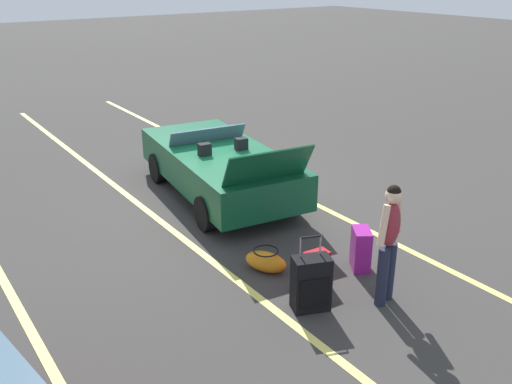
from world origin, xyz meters
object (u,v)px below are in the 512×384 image
at_px(convertible_car, 215,164).
at_px(traveler_person, 389,238).
at_px(suitcase_large_black, 311,284).
at_px(suitcase_small_carryon, 316,268).
at_px(suitcase_medium_bright, 361,249).
at_px(duffel_bag, 266,261).

bearing_deg(convertible_car, traveler_person, -174.59).
bearing_deg(suitcase_large_black, suitcase_small_carryon, 153.49).
relative_size(suitcase_medium_bright, suitcase_small_carryon, 1.24).
relative_size(suitcase_small_carryon, duffel_bag, 0.71).
relative_size(suitcase_large_black, suitcase_medium_bright, 1.63).
bearing_deg(suitcase_medium_bright, convertible_car, 126.75).
height_order(convertible_car, suitcase_small_carryon, convertible_car).
relative_size(suitcase_small_carryon, traveler_person, 0.30).
distance_m(convertible_car, duffel_bag, 3.23).
bearing_deg(suitcase_large_black, convertible_car, -173.85).
xyz_separation_m(convertible_car, suitcase_small_carryon, (-3.72, 0.64, -0.34)).
distance_m(suitcase_small_carryon, traveler_person, 1.17).
xyz_separation_m(suitcase_small_carryon, traveler_person, (-0.84, -0.46, 0.68)).
xyz_separation_m(convertible_car, suitcase_large_black, (-4.14, 1.09, -0.22)).
distance_m(suitcase_large_black, suitcase_small_carryon, 0.62).
relative_size(convertible_car, suitcase_large_black, 4.34).
height_order(suitcase_large_black, duffel_bag, suitcase_large_black).
bearing_deg(suitcase_large_black, duffel_bag, -163.85).
relative_size(convertible_car, suitcase_medium_bright, 7.07).
bearing_deg(suitcase_small_carryon, duffel_bag, -147.75).
xyz_separation_m(suitcase_medium_bright, suitcase_small_carryon, (0.03, 0.82, -0.06)).
relative_size(suitcase_large_black, duffel_bag, 1.43).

